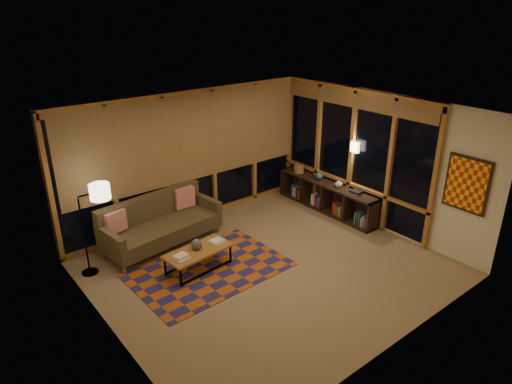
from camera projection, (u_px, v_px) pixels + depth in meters
floor at (269, 268)px, 7.86m from camera, size 5.50×5.00×0.01m
ceiling at (271, 113)px, 6.81m from camera, size 5.50×5.00×0.01m
walls at (269, 196)px, 7.34m from camera, size 5.51×5.01×2.70m
window_wall_back at (191, 158)px, 9.09m from camera, size 5.30×0.16×2.60m
window_wall_right at (350, 154)px, 9.32m from camera, size 0.16×3.70×2.60m
wall_art at (467, 184)px, 7.53m from camera, size 0.06×0.74×0.94m
wall_sconce at (355, 147)px, 9.10m from camera, size 0.12×0.18×0.22m
sofa at (162, 223)px, 8.44m from camera, size 2.28×1.14×0.90m
pillow_left at (116, 224)px, 8.00m from camera, size 0.40×0.20×0.38m
pillow_right at (184, 199)px, 8.96m from camera, size 0.41×0.15×0.41m
area_rug at (209, 270)px, 7.80m from camera, size 2.62×1.79×0.01m
coffee_table at (199, 260)px, 7.74m from camera, size 1.20×0.64×0.38m
book_stack_a at (181, 257)px, 7.39m from camera, size 0.23×0.20×0.06m
book_stack_b at (217, 241)px, 7.89m from camera, size 0.25×0.20×0.05m
ceramic_pot at (197, 244)px, 7.66m from camera, size 0.22×0.22×0.19m
floor_lamp at (84, 232)px, 7.42m from camera, size 0.52×0.34×1.54m
bookshelf at (327, 197)px, 9.89m from camera, size 0.40×2.56×0.64m
basket at (299, 169)px, 10.35m from camera, size 0.23×0.23×0.17m
teal_bowl at (319, 176)px, 9.92m from camera, size 0.18×0.18×0.16m
vase at (339, 183)px, 9.51m from camera, size 0.18×0.18×0.18m
shelf_book_stack at (356, 192)px, 9.20m from camera, size 0.17×0.23×0.07m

